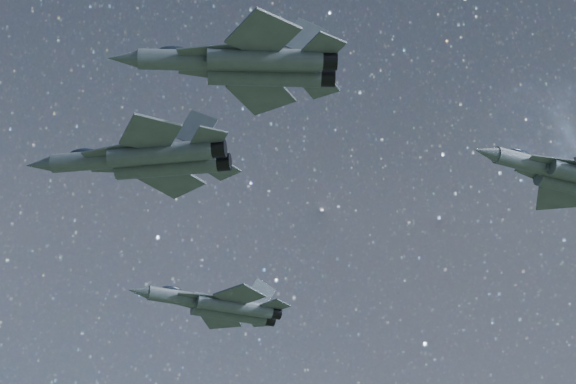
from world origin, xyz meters
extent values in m
cylinder|color=#394248|center=(-15.98, -5.38, 156.31)|extent=(7.27, 3.72, 1.51)
cone|color=#394248|center=(-20.38, -3.89, 156.31)|extent=(2.63, 2.03, 1.35)
ellipsoid|color=#1A222F|center=(-17.08, -5.01, 157.04)|extent=(2.51, 1.70, 0.75)
cube|color=#394248|center=(-11.21, -6.99, 156.27)|extent=(7.98, 3.92, 1.26)
cylinder|color=#394248|center=(-11.16, -8.03, 155.83)|extent=(8.18, 4.04, 1.51)
cylinder|color=#394248|center=(-10.54, -6.20, 155.83)|extent=(8.18, 4.04, 1.51)
cylinder|color=black|center=(-6.94, -9.46, 155.83)|extent=(1.64, 1.72, 1.39)
cylinder|color=black|center=(-6.32, -7.62, 155.83)|extent=(1.64, 1.72, 1.39)
cube|color=#394248|center=(-14.75, -7.17, 156.20)|extent=(4.90, 3.42, 0.12)
cube|color=#394248|center=(-13.91, -4.70, 156.20)|extent=(5.13, 1.73, 0.12)
cube|color=#394248|center=(-12.09, -10.17, 156.02)|extent=(4.54, 4.90, 0.19)
cube|color=#394248|center=(-9.98, -3.94, 156.02)|extent=(5.55, 5.48, 0.19)
cube|color=#394248|center=(-7.71, -10.52, 156.02)|extent=(2.66, 2.81, 0.15)
cube|color=#394248|center=(-6.28, -6.31, 156.02)|extent=(3.29, 3.27, 0.15)
cube|color=#394248|center=(-8.58, -9.16, 157.67)|extent=(3.15, 1.48, 3.44)
cube|color=#394248|center=(-7.80, -6.87, 157.67)|extent=(3.31, 0.97, 3.44)
cylinder|color=#394248|center=(-6.73, 23.38, 158.39)|extent=(7.47, 2.78, 1.54)
cone|color=#394248|center=(-11.40, 22.57, 158.39)|extent=(2.57, 1.77, 1.38)
ellipsoid|color=#1A222F|center=(-7.90, 23.18, 159.13)|extent=(2.49, 1.43, 0.76)
cube|color=#394248|center=(-1.67, 24.27, 158.34)|extent=(8.23, 2.86, 1.28)
cylinder|color=#394248|center=(-1.11, 23.36, 157.89)|extent=(8.44, 2.95, 1.54)
cylinder|color=#394248|center=(-1.45, 25.31, 157.89)|extent=(8.44, 2.95, 1.54)
cylinder|color=black|center=(3.36, 24.15, 157.89)|extent=(1.51, 1.62, 1.42)
cylinder|color=black|center=(3.02, 26.09, 157.89)|extent=(1.51, 1.62, 1.42)
cube|color=#394248|center=(-4.75, 22.38, 158.27)|extent=(5.16, 1.18, 0.12)
cube|color=#394248|center=(-5.21, 25.00, 158.27)|extent=(5.19, 2.85, 0.12)
cube|color=#394248|center=(-0.90, 20.99, 158.09)|extent=(5.63, 5.67, 0.20)
cube|color=#394248|center=(-2.06, 27.61, 158.09)|extent=(5.08, 5.35, 0.20)
cube|color=#394248|center=(3.19, 22.81, 158.09)|extent=(3.33, 3.35, 0.15)
cube|color=#394248|center=(2.41, 27.29, 158.09)|extent=(2.98, 3.10, 0.15)
cube|color=#394248|center=(1.75, 23.61, 159.77)|extent=(3.44, 0.59, 3.52)
cube|color=#394248|center=(1.33, 26.05, 159.77)|extent=(3.36, 1.02, 3.52)
cylinder|color=#394248|center=(-10.02, -18.13, 157.04)|extent=(7.02, 2.44, 1.45)
cone|color=#394248|center=(-14.44, -17.48, 157.04)|extent=(2.40, 1.61, 1.30)
ellipsoid|color=#1A222F|center=(-11.13, -17.97, 157.74)|extent=(2.33, 1.29, 0.72)
cube|color=#394248|center=(-5.24, -18.83, 156.99)|extent=(7.75, 2.49, 1.21)
cylinder|color=#394248|center=(-5.01, -19.81, 156.58)|extent=(7.94, 2.57, 1.45)
cylinder|color=#394248|center=(-4.74, -17.97, 156.58)|extent=(7.94, 2.57, 1.45)
cylinder|color=black|center=(-0.78, -20.43, 156.58)|extent=(1.39, 1.50, 1.34)
cylinder|color=black|center=(-0.50, -18.59, 156.58)|extent=(1.39, 1.50, 1.34)
cube|color=#394248|center=(-8.55, -19.62, 156.93)|extent=(4.90, 2.57, 0.11)
cube|color=#394248|center=(-8.19, -17.13, 156.93)|extent=(4.88, 1.24, 0.11)
cube|color=#394248|center=(-5.52, -21.99, 156.76)|extent=(4.84, 5.08, 0.19)
cube|color=#394248|center=(-4.60, -15.73, 156.76)|extent=(5.28, 5.34, 0.19)
cube|color=#394248|center=(-1.32, -21.57, 156.76)|extent=(2.85, 2.95, 0.14)
cube|color=#394248|center=(-0.70, -17.34, 156.76)|extent=(3.12, 3.15, 0.14)
cube|color=#394248|center=(-2.37, -20.43, 158.34)|extent=(3.18, 0.87, 3.31)
cube|color=#394248|center=(-2.04, -18.13, 158.34)|extent=(3.24, 0.54, 3.31)
cylinder|color=#394248|center=(20.91, -4.97, 160.64)|extent=(7.33, 3.01, 1.51)
cone|color=#394248|center=(16.37, -5.97, 160.64)|extent=(2.56, 1.82, 1.36)
ellipsoid|color=#1A222F|center=(19.78, -5.22, 161.37)|extent=(2.47, 1.49, 0.75)
cylinder|color=#394248|center=(26.01, -2.87, 160.16)|extent=(8.27, 3.22, 1.51)
cube|color=#394248|center=(22.90, -5.88, 160.53)|extent=(5.06, 1.19, 0.12)
cube|color=#394248|center=(22.34, -3.32, 160.53)|extent=(5.05, 2.98, 0.12)
cube|color=#394248|center=(25.32, -0.64, 160.35)|extent=(4.87, 5.16, 0.19)
camera|label=1|loc=(-12.91, -70.15, 115.20)|focal=60.00mm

